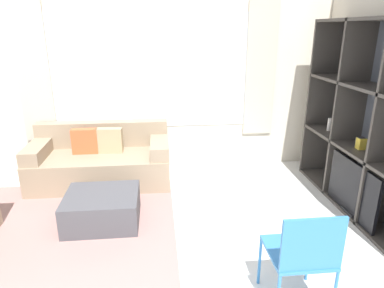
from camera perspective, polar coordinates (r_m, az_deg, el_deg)
wall_back at (r=5.02m, az=-6.86°, el=10.86°), size 6.36×0.11×2.70m
area_rug at (r=4.11m, az=-23.73°, el=-12.61°), size 2.84×2.12×0.01m
shelving_unit at (r=4.25m, az=27.64°, el=2.82°), size 0.41×2.27×2.14m
couch_main at (r=4.88m, az=-14.85°, el=-2.78°), size 1.84×0.88×0.78m
ottoman at (r=3.91m, az=-14.69°, el=-10.37°), size 0.78×0.68×0.34m
folding_chair at (r=2.68m, az=18.01°, el=-16.73°), size 0.44×0.46×0.86m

